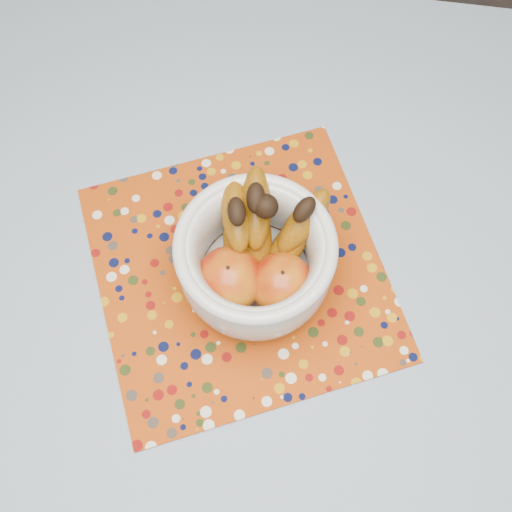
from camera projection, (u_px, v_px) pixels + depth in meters
The scene contains 4 objects.
table at pixel (256, 350), 0.91m from camera, with size 1.20×1.20×0.75m.
tablecloth at pixel (256, 336), 0.84m from camera, with size 1.32×1.32×0.01m, color slate.
placemat at pixel (240, 271), 0.87m from camera, with size 0.40×0.40×0.00m, color #9B3608.
fruit_bowl at pixel (259, 252), 0.79m from camera, with size 0.23×0.23×0.17m.
Camera 1 is at (0.03, -0.22, 1.57)m, focal length 42.00 mm.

